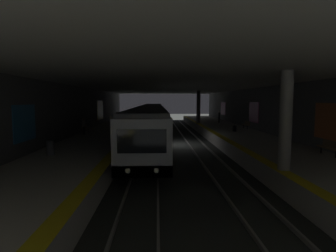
% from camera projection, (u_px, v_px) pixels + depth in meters
% --- Properties ---
extents(ground_plane, '(120.00, 120.00, 0.00)m').
position_uv_depth(ground_plane, '(173.00, 145.00, 26.20)').
color(ground_plane, '#2D302D').
extents(track_left, '(60.00, 1.53, 0.16)m').
position_uv_depth(track_left, '(196.00, 144.00, 26.28)').
color(track_left, gray).
rests_on(track_left, ground).
extents(track_right, '(60.00, 1.53, 0.16)m').
position_uv_depth(track_right, '(150.00, 144.00, 26.11)').
color(track_right, gray).
rests_on(track_right, ground).
extents(platform_left, '(60.00, 5.30, 1.06)m').
position_uv_depth(platform_left, '(240.00, 139.00, 26.41)').
color(platform_left, beige).
rests_on(platform_left, ground).
extents(platform_right, '(60.00, 5.30, 1.06)m').
position_uv_depth(platform_right, '(105.00, 140.00, 25.90)').
color(platform_right, beige).
rests_on(platform_right, ground).
extents(wall_left, '(60.00, 0.56, 5.60)m').
position_uv_depth(wall_left, '(270.00, 115.00, 26.33)').
color(wall_left, slate).
rests_on(wall_left, ground).
extents(wall_right, '(60.00, 0.56, 5.60)m').
position_uv_depth(wall_right, '(73.00, 116.00, 25.59)').
color(wall_right, slate).
rests_on(wall_right, ground).
extents(ceiling_slab, '(60.00, 19.40, 0.40)m').
position_uv_depth(ceiling_slab, '(173.00, 84.00, 25.66)').
color(ceiling_slab, beige).
rests_on(ceiling_slab, wall_left).
extents(pillar_near, '(0.56, 0.56, 4.55)m').
position_uv_depth(pillar_near, '(286.00, 121.00, 12.36)').
color(pillar_near, gray).
rests_on(pillar_near, platform_left).
extents(pillar_far, '(0.56, 0.56, 4.55)m').
position_uv_depth(pillar_far, '(198.00, 107.00, 38.55)').
color(pillar_far, gray).
rests_on(pillar_far, platform_left).
extents(metro_train, '(39.83, 2.83, 3.49)m').
position_uv_depth(metro_train, '(151.00, 119.00, 32.11)').
color(metro_train, '#B7BCC6').
rests_on(metro_train, track_right).
extents(bench_left_mid, '(1.70, 0.47, 0.86)m').
position_uv_depth(bench_left_mid, '(330.00, 147.00, 15.78)').
color(bench_left_mid, '#262628').
rests_on(bench_left_mid, platform_left).
extents(bench_left_far, '(1.70, 0.47, 0.86)m').
position_uv_depth(bench_left_far, '(246.00, 124.00, 30.67)').
color(bench_left_far, '#262628').
rests_on(bench_left_far, platform_left).
extents(bench_right_near, '(1.70, 0.47, 0.86)m').
position_uv_depth(bench_right_near, '(85.00, 128.00, 26.52)').
color(bench_right_near, '#262628').
rests_on(bench_right_near, platform_right).
extents(bench_right_mid, '(1.70, 0.47, 0.86)m').
position_uv_depth(bench_right_mid, '(111.00, 118.00, 41.57)').
color(bench_right_mid, '#262628').
rests_on(bench_right_mid, platform_right).
extents(person_waiting_near, '(0.60, 0.24, 1.73)m').
position_uv_depth(person_waiting_near, '(117.00, 118.00, 35.21)').
color(person_waiting_near, '#3F3F3F').
rests_on(person_waiting_near, platform_right).
extents(person_walking_mid, '(0.60, 0.23, 1.68)m').
position_uv_depth(person_walking_mid, '(219.00, 116.00, 39.32)').
color(person_walking_mid, black).
rests_on(person_walking_mid, platform_left).
extents(person_standing_far, '(0.60, 0.22, 1.53)m').
position_uv_depth(person_standing_far, '(84.00, 126.00, 25.46)').
color(person_standing_far, '#2B2B2B').
rests_on(person_standing_far, platform_right).
extents(suitcase_rolling, '(0.44, 0.28, 0.89)m').
position_uv_depth(suitcase_rolling, '(235.00, 129.00, 28.10)').
color(suitcase_rolling, black).
rests_on(suitcase_rolling, platform_left).
extents(trash_bin, '(0.44, 0.44, 0.85)m').
position_uv_depth(trash_bin, '(50.00, 148.00, 15.98)').
color(trash_bin, '#595B5E').
rests_on(trash_bin, platform_right).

